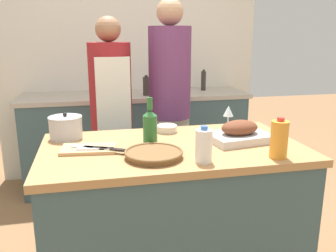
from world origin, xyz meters
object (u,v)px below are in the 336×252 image
at_px(juice_jug, 279,139).
at_px(roasting_pan, 239,133).
at_px(milk_jug, 204,146).
at_px(person_cook_guest, 170,100).
at_px(stock_pot, 66,127).
at_px(condiment_bottle_tall, 146,86).
at_px(knife_paring, 91,147).
at_px(knife_bread, 97,149).
at_px(wine_bottle_green, 150,126).
at_px(person_cook_aproned, 112,113).
at_px(cutting_board, 89,149).
at_px(condiment_bottle_short, 203,81).
at_px(mixing_bowl, 167,128).
at_px(knife_chef, 107,149).
at_px(wine_glass_left, 228,112).
at_px(wicker_basket, 154,154).

bearing_deg(juice_jug, roasting_pan, 104.31).
relative_size(milk_jug, person_cook_guest, 0.10).
bearing_deg(stock_pot, condiment_bottle_tall, 60.87).
relative_size(knife_paring, knife_bread, 1.01).
height_order(juice_jug, wine_bottle_green, wine_bottle_green).
bearing_deg(wine_bottle_green, knife_paring, -170.56).
relative_size(knife_bread, condiment_bottle_tall, 1.00).
xyz_separation_m(wine_bottle_green, person_cook_aproned, (-0.16, 0.82, -0.09)).
bearing_deg(condiment_bottle_tall, roasting_pan, -78.58).
bearing_deg(stock_pot, person_cook_aproned, 63.30).
bearing_deg(cutting_board, condiment_bottle_short, 54.66).
height_order(wine_bottle_green, knife_bread, wine_bottle_green).
relative_size(stock_pot, mixing_bowl, 1.49).
height_order(stock_pot, wine_bottle_green, wine_bottle_green).
relative_size(condiment_bottle_tall, person_cook_guest, 0.11).
distance_m(juice_jug, knife_bread, 0.92).
xyz_separation_m(roasting_pan, person_cook_guest, (-0.21, 0.88, 0.04)).
height_order(knife_paring, condiment_bottle_tall, condiment_bottle_tall).
height_order(juice_jug, person_cook_aproned, person_cook_aproned).
height_order(mixing_bowl, knife_chef, mixing_bowl).
relative_size(juice_jug, condiment_bottle_tall, 1.08).
distance_m(wine_bottle_green, condiment_bottle_tall, 1.43).
distance_m(cutting_board, milk_jug, 0.62).
height_order(cutting_board, wine_bottle_green, wine_bottle_green).
relative_size(juice_jug, person_cook_guest, 0.12).
xyz_separation_m(knife_chef, person_cook_guest, (0.54, 0.92, 0.07)).
distance_m(milk_jug, knife_chef, 0.51).
height_order(mixing_bowl, condiment_bottle_short, condiment_bottle_short).
bearing_deg(milk_jug, knife_bread, 153.17).
relative_size(roasting_pan, knife_chef, 1.61).
distance_m(cutting_board, person_cook_aproned, 0.88).
distance_m(mixing_bowl, juice_jug, 0.73).
relative_size(knife_paring, person_cook_guest, 0.11).
distance_m(mixing_bowl, condiment_bottle_short, 1.53).
height_order(milk_jug, knife_chef, milk_jug).
height_order(stock_pot, wine_glass_left, stock_pot).
distance_m(juice_jug, wine_bottle_green, 0.68).
relative_size(juice_jug, milk_jug, 1.15).
distance_m(wine_bottle_green, knife_paring, 0.34).
relative_size(wicker_basket, person_cook_guest, 0.17).
xyz_separation_m(knife_chef, condiment_bottle_short, (1.07, 1.69, 0.11)).
xyz_separation_m(roasting_pan, milk_jug, (-0.30, -0.28, 0.03)).
bearing_deg(wine_glass_left, juice_jug, -88.53).
bearing_deg(person_cook_aproned, stock_pot, -120.87).
distance_m(wine_glass_left, knife_chef, 0.89).
height_order(cutting_board, stock_pot, stock_pot).
distance_m(roasting_pan, knife_bread, 0.80).
xyz_separation_m(stock_pot, wine_bottle_green, (0.46, -0.22, 0.04)).
bearing_deg(wicker_basket, cutting_board, 149.42).
xyz_separation_m(mixing_bowl, juice_jug, (0.44, -0.58, 0.07)).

